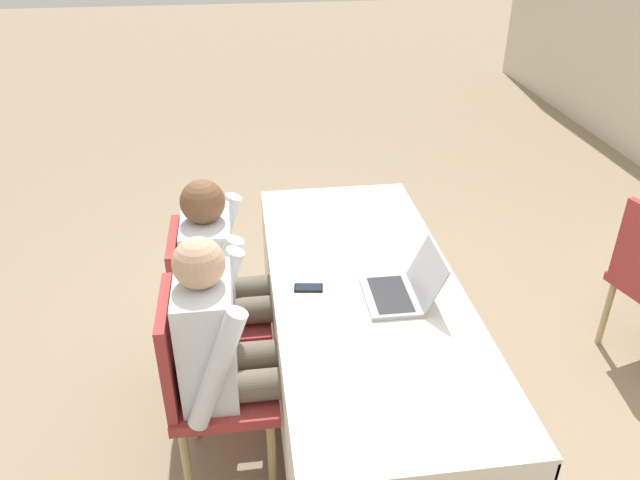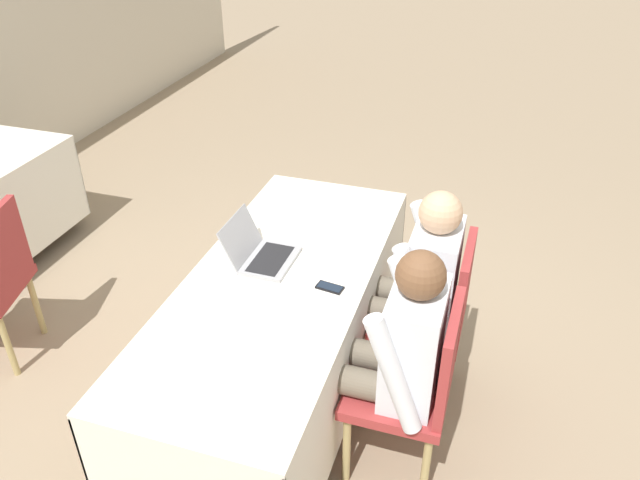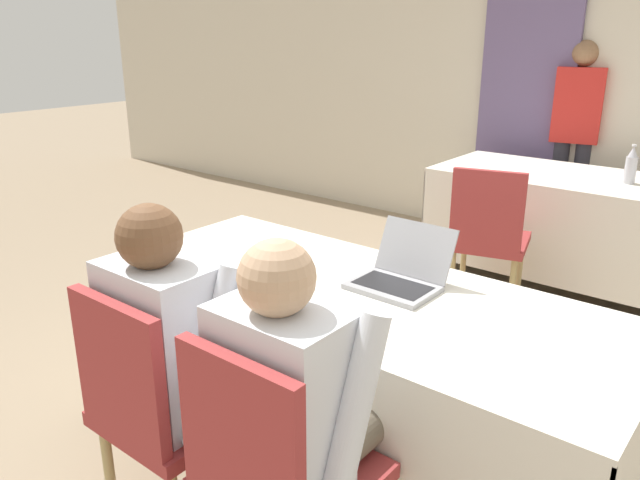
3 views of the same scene
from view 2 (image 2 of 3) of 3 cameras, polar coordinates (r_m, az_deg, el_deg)
The scene contains 11 objects.
ground_plane at distance 3.46m, azimuth -3.40°, elevation -13.63°, with size 24.00×24.00×0.00m, color gray.
conference_table_near at distance 3.07m, azimuth -3.74°, elevation -6.10°, with size 2.05×0.84×0.75m.
laptop at distance 3.07m, azimuth -5.37°, elevation -1.23°, with size 0.31×0.31×0.22m.
cell_phone at distance 2.89m, azimuth 0.90°, elevation -4.36°, with size 0.08×0.13×0.01m.
paper_beside_laptop at distance 2.75m, azimuth -2.32°, elevation -6.65°, with size 0.32×0.36×0.00m.
paper_centre_table at distance 2.53m, azimuth -12.82°, elevation -11.83°, with size 0.26×0.33×0.00m.
paper_left_edge at distance 2.69m, azimuth -7.87°, elevation -7.95°, with size 0.32×0.36×0.00m.
chair_near_left at distance 2.78m, azimuth 8.73°, elevation -12.87°, with size 0.44×0.44×0.93m.
chair_near_right at distance 3.17m, azimuth 10.39°, elevation -6.56°, with size 0.44×0.44×0.93m.
person_checkered_shirt at distance 2.69m, azimuth 6.79°, elevation -10.05°, with size 0.50×0.52×1.19m.
person_white_shirt at distance 3.08m, azimuth 8.76°, elevation -3.91°, with size 0.50×0.52×1.19m.
Camera 2 is at (-2.24, -0.92, 2.47)m, focal length 35.00 mm.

